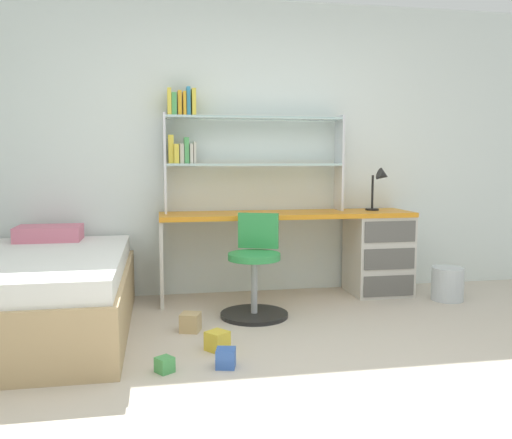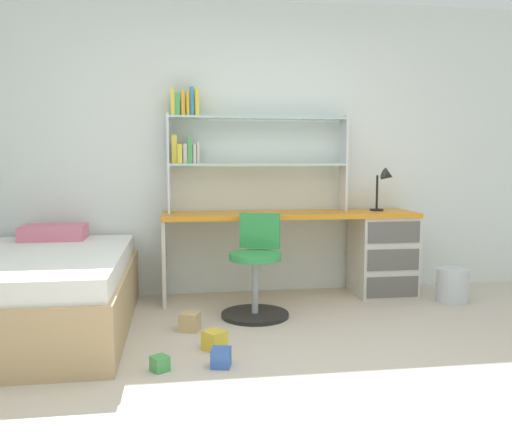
# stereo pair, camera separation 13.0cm
# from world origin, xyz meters

# --- Properties ---
(ground_plane) EXTENTS (5.69, 5.46, 0.02)m
(ground_plane) POSITION_xyz_m (0.00, 0.00, -0.01)
(ground_plane) COLOR beige
(room_shell) EXTENTS (5.69, 5.46, 2.60)m
(room_shell) POSITION_xyz_m (-1.16, 1.15, 1.30)
(room_shell) COLOR silver
(room_shell) RESTS_ON ground_plane
(desk) EXTENTS (2.20, 0.51, 0.75)m
(desk) POSITION_xyz_m (0.89, 1.95, 0.43)
(desk) COLOR orange
(desk) RESTS_ON ground_plane
(bookshelf_hutch) EXTENTS (1.57, 0.22, 1.06)m
(bookshelf_hutch) POSITION_xyz_m (-0.21, 2.09, 1.37)
(bookshelf_hutch) COLOR silver
(bookshelf_hutch) RESTS_ON desk
(desk_lamp) EXTENTS (0.20, 0.17, 0.38)m
(desk_lamp) POSITION_xyz_m (1.15, 1.97, 1.00)
(desk_lamp) COLOR black
(desk_lamp) RESTS_ON desk
(swivel_chair) EXTENTS (0.52, 0.52, 0.78)m
(swivel_chair) POSITION_xyz_m (-0.09, 1.44, 0.31)
(swivel_chair) COLOR black
(swivel_chair) RESTS_ON ground_plane
(bed_platform) EXTENTS (1.29, 1.87, 0.67)m
(bed_platform) POSITION_xyz_m (-1.68, 1.28, 0.28)
(bed_platform) COLOR tan
(bed_platform) RESTS_ON ground_plane
(waste_bin) EXTENTS (0.27, 0.27, 0.28)m
(waste_bin) POSITION_xyz_m (1.62, 1.60, 0.14)
(waste_bin) COLOR silver
(waste_bin) RESTS_ON ground_plane
(toy_block_blue_0) EXTENTS (0.13, 0.13, 0.11)m
(toy_block_blue_0) POSITION_xyz_m (-0.44, 0.44, 0.05)
(toy_block_blue_0) COLOR #3860B7
(toy_block_blue_0) RESTS_ON ground_plane
(toy_block_natural_1) EXTENTS (0.16, 0.16, 0.13)m
(toy_block_natural_1) POSITION_xyz_m (-0.60, 1.14, 0.06)
(toy_block_natural_1) COLOR tan
(toy_block_natural_1) RESTS_ON ground_plane
(toy_block_yellow_2) EXTENTS (0.17, 0.17, 0.12)m
(toy_block_yellow_2) POSITION_xyz_m (-0.46, 0.73, 0.06)
(toy_block_yellow_2) COLOR gold
(toy_block_yellow_2) RESTS_ON ground_plane
(toy_block_green_3) EXTENTS (0.12, 0.12, 0.09)m
(toy_block_green_3) POSITION_xyz_m (-0.79, 0.43, 0.04)
(toy_block_green_3) COLOR #479E51
(toy_block_green_3) RESTS_ON ground_plane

